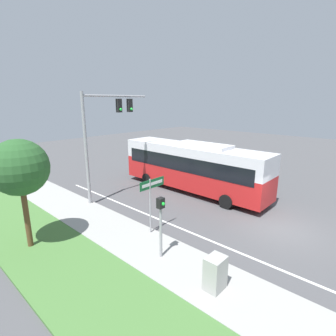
% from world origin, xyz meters
% --- Properties ---
extents(ground_plane, '(80.00, 80.00, 0.00)m').
position_xyz_m(ground_plane, '(0.00, 0.00, 0.00)').
color(ground_plane, '#4C4C4F').
extents(sidewalk, '(2.80, 80.00, 0.12)m').
position_xyz_m(sidewalk, '(-6.20, 0.00, 0.06)').
color(sidewalk, '#9E9E99').
rests_on(sidewalk, ground_plane).
extents(lane_divider_near, '(0.14, 30.00, 0.01)m').
position_xyz_m(lane_divider_near, '(-3.60, 0.00, 0.00)').
color(lane_divider_near, silver).
rests_on(lane_divider_near, ground_plane).
extents(bus, '(2.65, 11.72, 3.71)m').
position_xyz_m(bus, '(1.59, 7.20, 2.03)').
color(bus, red).
rests_on(bus, ground_plane).
extents(signal_gantry, '(5.14, 0.41, 7.17)m').
position_xyz_m(signal_gantry, '(-3.63, 10.49, 5.01)').
color(signal_gantry, '#939399').
rests_on(signal_gantry, ground_plane).
extents(pedestrian_signal, '(0.28, 0.34, 2.80)m').
position_xyz_m(pedestrian_signal, '(-6.31, 2.83, 1.93)').
color(pedestrian_signal, '#939399').
rests_on(pedestrian_signal, ground_plane).
extents(street_sign, '(1.62, 0.08, 2.96)m').
position_xyz_m(street_sign, '(-5.04, 4.70, 2.14)').
color(street_sign, '#939399').
rests_on(street_sign, ground_plane).
extents(utility_cabinet, '(0.75, 0.58, 1.25)m').
position_xyz_m(utility_cabinet, '(-6.45, 0.04, 0.75)').
color(utility_cabinet, '#A8A8A3').
rests_on(utility_cabinet, sidewalk).
extents(roadside_tree, '(2.46, 2.46, 4.98)m').
position_xyz_m(roadside_tree, '(-9.74, 7.94, 3.82)').
color(roadside_tree, brown).
rests_on(roadside_tree, grass_verge).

